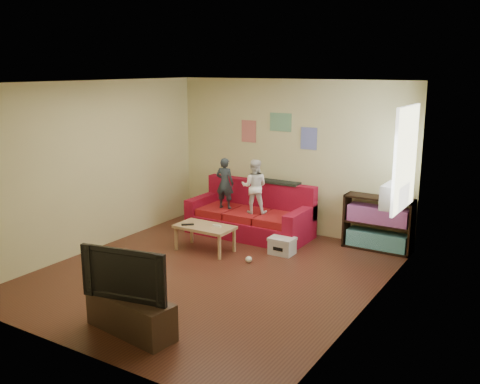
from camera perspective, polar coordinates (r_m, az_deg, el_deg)
The scene contains 17 objects.
room_shell at distance 7.38m, azimuth -3.26°, elevation 1.06°, with size 4.52×5.02×2.72m.
sofa at distance 9.45m, azimuth 1.27°, elevation -2.65°, with size 2.15×0.99×0.94m.
child_a at distance 9.40m, azimuth -1.63°, elevation 0.95°, with size 0.33×0.22×0.91m, color #263036.
child_b at distance 9.09m, azimuth 1.53°, elevation 0.60°, with size 0.45×0.35×0.93m, color white.
coffee_table at distance 8.60m, azimuth -3.78°, elevation -3.99°, with size 0.94×0.52×0.42m.
remote at distance 8.63m, azimuth -5.60°, elevation -3.47°, with size 0.20×0.05×0.02m, color black.
game_controller at distance 8.51m, azimuth -2.49°, elevation -3.63°, with size 0.14×0.04×0.03m, color white.
bookshelf at distance 8.91m, azimuth 14.51°, elevation -3.56°, with size 1.10×0.33×0.88m.
window at distance 7.90m, azimuth 17.23°, elevation 3.43°, with size 0.04×1.08×1.48m, color white.
ac_unit at distance 8.04m, azimuth 16.13°, elevation -0.41°, with size 0.28×0.55×0.35m, color #B7B2A3.
artwork_left at distance 9.83m, azimuth 0.94°, elevation 6.49°, with size 0.30×0.01×0.40m, color #D87266.
artwork_center at distance 9.50m, azimuth 4.35°, elevation 7.43°, with size 0.42×0.01×0.32m, color #72B27F.
artwork_right at distance 9.29m, azimuth 7.35°, elevation 5.68°, with size 0.30×0.01×0.38m, color #727FCC.
file_box at distance 8.53m, azimuth 4.51°, elevation -5.72°, with size 0.40×0.30×0.27m.
tv_stand at distance 6.23m, azimuth -11.58°, elevation -12.68°, with size 1.13×0.38×0.42m, color #412E23.
television at distance 6.02m, azimuth -11.81°, elevation -8.33°, with size 1.03×0.14×0.59m, color black.
tissue at distance 8.17m, azimuth 0.94°, elevation -7.21°, with size 0.10×0.10×0.10m, color white.
Camera 1 is at (4.14, -5.91, 2.90)m, focal length 40.00 mm.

